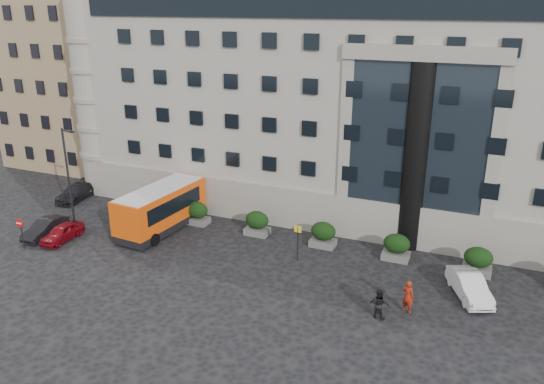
{
  "coord_description": "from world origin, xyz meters",
  "views": [
    {
      "loc": [
        16.67,
        -25.38,
        16.57
      ],
      "look_at": [
        3.99,
        4.14,
        5.0
      ],
      "focal_mm": 35.0,
      "sensor_mm": 36.0,
      "label": 1
    }
  ],
  "objects_px": {
    "pedestrian_a": "(408,296)",
    "pedestrian_b": "(379,303)",
    "parked_car_a": "(62,233)",
    "parked_car_c": "(76,192)",
    "hedge_d": "(396,247)",
    "parked_car_b": "(45,228)",
    "red_truck": "(148,156)",
    "hedge_a": "(197,213)",
    "street_lamp": "(69,176)",
    "hedge_b": "(257,223)",
    "bus_stop_sign": "(298,237)",
    "pedestrian_c": "(380,301)",
    "parked_car_d": "(149,180)",
    "hedge_e": "(478,261)",
    "no_entry_sign": "(20,228)",
    "white_taxi": "(469,286)",
    "hedge_c": "(323,234)",
    "minibus": "(161,207)"
  },
  "relations": [
    {
      "from": "red_truck",
      "to": "pedestrian_c",
      "type": "relative_size",
      "value": 3.17
    },
    {
      "from": "street_lamp",
      "to": "parked_car_b",
      "type": "height_order",
      "value": "street_lamp"
    },
    {
      "from": "parked_car_a",
      "to": "parked_car_c",
      "type": "relative_size",
      "value": 0.81
    },
    {
      "from": "bus_stop_sign",
      "to": "no_entry_sign",
      "type": "relative_size",
      "value": 1.09
    },
    {
      "from": "minibus",
      "to": "parked_car_d",
      "type": "bearing_deg",
      "value": 135.63
    },
    {
      "from": "hedge_b",
      "to": "bus_stop_sign",
      "type": "bearing_deg",
      "value": -33.07
    },
    {
      "from": "hedge_a",
      "to": "pedestrian_b",
      "type": "height_order",
      "value": "hedge_a"
    },
    {
      "from": "hedge_a",
      "to": "pedestrian_a",
      "type": "xyz_separation_m",
      "value": [
        17.44,
        -6.3,
        0.05
      ]
    },
    {
      "from": "street_lamp",
      "to": "pedestrian_a",
      "type": "distance_m",
      "value": 25.65
    },
    {
      "from": "red_truck",
      "to": "parked_car_a",
      "type": "bearing_deg",
      "value": -75.38
    },
    {
      "from": "parked_car_a",
      "to": "hedge_a",
      "type": "bearing_deg",
      "value": 40.28
    },
    {
      "from": "no_entry_sign",
      "to": "parked_car_b",
      "type": "xyz_separation_m",
      "value": [
        -0.2,
        2.32,
        -1.0
      ]
    },
    {
      "from": "hedge_a",
      "to": "hedge_b",
      "type": "xyz_separation_m",
      "value": [
        5.2,
        0.0,
        0.0
      ]
    },
    {
      "from": "street_lamp",
      "to": "minibus",
      "type": "relative_size",
      "value": 0.98
    },
    {
      "from": "white_taxi",
      "to": "pedestrian_b",
      "type": "bearing_deg",
      "value": -160.69
    },
    {
      "from": "parked_car_c",
      "to": "hedge_d",
      "type": "bearing_deg",
      "value": -8.5
    },
    {
      "from": "parked_car_b",
      "to": "parked_car_d",
      "type": "distance_m",
      "value": 12.38
    },
    {
      "from": "red_truck",
      "to": "white_taxi",
      "type": "bearing_deg",
      "value": -23.47
    },
    {
      "from": "pedestrian_b",
      "to": "parked_car_d",
      "type": "bearing_deg",
      "value": -19.14
    },
    {
      "from": "parked_car_b",
      "to": "hedge_c",
      "type": "bearing_deg",
      "value": 13.79
    },
    {
      "from": "hedge_b",
      "to": "parked_car_c",
      "type": "relative_size",
      "value": 0.41
    },
    {
      "from": "pedestrian_c",
      "to": "minibus",
      "type": "bearing_deg",
      "value": -21.09
    },
    {
      "from": "red_truck",
      "to": "pedestrian_b",
      "type": "bearing_deg",
      "value": -33.31
    },
    {
      "from": "hedge_e",
      "to": "street_lamp",
      "type": "relative_size",
      "value": 0.23
    },
    {
      "from": "hedge_d",
      "to": "bus_stop_sign",
      "type": "xyz_separation_m",
      "value": [
        -6.1,
        -2.8,
        0.8
      ]
    },
    {
      "from": "hedge_d",
      "to": "parked_car_b",
      "type": "distance_m",
      "value": 25.65
    },
    {
      "from": "hedge_b",
      "to": "hedge_d",
      "type": "height_order",
      "value": "same"
    },
    {
      "from": "hedge_a",
      "to": "red_truck",
      "type": "distance_m",
      "value": 16.16
    },
    {
      "from": "parked_car_a",
      "to": "bus_stop_sign",
      "type": "bearing_deg",
      "value": 11.5
    },
    {
      "from": "hedge_b",
      "to": "minibus",
      "type": "bearing_deg",
      "value": -164.07
    },
    {
      "from": "hedge_b",
      "to": "bus_stop_sign",
      "type": "xyz_separation_m",
      "value": [
        4.3,
        -2.8,
        0.8
      ]
    },
    {
      "from": "hedge_c",
      "to": "pedestrian_a",
      "type": "distance_m",
      "value": 9.45
    },
    {
      "from": "parked_car_a",
      "to": "hedge_d",
      "type": "bearing_deg",
      "value": 14.83
    },
    {
      "from": "hedge_d",
      "to": "parked_car_a",
      "type": "height_order",
      "value": "hedge_d"
    },
    {
      "from": "hedge_a",
      "to": "white_taxi",
      "type": "xyz_separation_m",
      "value": [
        20.53,
        -3.19,
        -0.23
      ]
    },
    {
      "from": "hedge_b",
      "to": "street_lamp",
      "type": "height_order",
      "value": "street_lamp"
    },
    {
      "from": "hedge_b",
      "to": "minibus",
      "type": "height_order",
      "value": "minibus"
    },
    {
      "from": "minibus",
      "to": "pedestrian_c",
      "type": "bearing_deg",
      "value": -11.1
    },
    {
      "from": "hedge_b",
      "to": "hedge_c",
      "type": "height_order",
      "value": "same"
    },
    {
      "from": "bus_stop_sign",
      "to": "pedestrian_c",
      "type": "bearing_deg",
      "value": -33.4
    },
    {
      "from": "parked_car_a",
      "to": "parked_car_d",
      "type": "xyz_separation_m",
      "value": [
        -1.25,
        12.47,
        0.03
      ]
    },
    {
      "from": "red_truck",
      "to": "parked_car_a",
      "type": "height_order",
      "value": "red_truck"
    },
    {
      "from": "parked_car_a",
      "to": "parked_car_b",
      "type": "bearing_deg",
      "value": 175.47
    },
    {
      "from": "hedge_d",
      "to": "no_entry_sign",
      "type": "height_order",
      "value": "no_entry_sign"
    },
    {
      "from": "hedge_d",
      "to": "hedge_a",
      "type": "bearing_deg",
      "value": 180.0
    },
    {
      "from": "pedestrian_a",
      "to": "pedestrian_c",
      "type": "bearing_deg",
      "value": 51.11
    },
    {
      "from": "parked_car_c",
      "to": "pedestrian_a",
      "type": "xyz_separation_m",
      "value": [
        30.19,
        -6.85,
        0.33
      ]
    },
    {
      "from": "pedestrian_a",
      "to": "pedestrian_b",
      "type": "distance_m",
      "value": 1.86
    },
    {
      "from": "street_lamp",
      "to": "red_truck",
      "type": "height_order",
      "value": "street_lamp"
    },
    {
      "from": "bus_stop_sign",
      "to": "hedge_c",
      "type": "bearing_deg",
      "value": 72.18
    }
  ]
}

